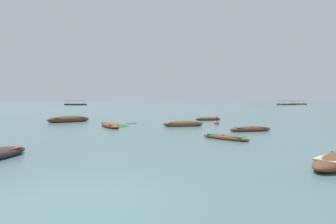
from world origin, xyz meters
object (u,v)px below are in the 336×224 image
rowboat_6 (249,129)px  rowboat_8 (224,137)px  ferry_1 (285,104)px  ferry_0 (297,104)px  rowboat_5 (207,119)px  rowboat_3 (182,124)px  mooring_buoy (216,123)px  ferry_2 (74,104)px  rowboat_7 (67,120)px  rowboat_2 (109,125)px

rowboat_6 → rowboat_8: rowboat_6 is taller
ferry_1 → rowboat_6: bearing=-116.3°
rowboat_8 → ferry_0: (72.19, 130.92, 0.33)m
rowboat_5 → rowboat_8: bearing=-95.0°
rowboat_6 → ferry_1: size_ratio=0.33×
rowboat_5 → ferry_1: size_ratio=0.30×
rowboat_3 → mooring_buoy: (3.29, 1.62, -0.10)m
rowboat_8 → ferry_2: (-50.94, 115.17, 0.33)m
rowboat_6 → mooring_buoy: 5.57m
rowboat_7 → ferry_2: (-37.02, 103.15, 0.19)m
ferry_0 → ferry_2: same height
rowboat_3 → rowboat_7: 12.69m
rowboat_3 → ferry_0: size_ratio=0.46×
rowboat_5 → mooring_buoy: 5.07m
rowboat_3 → ferry_1: (61.17, 110.47, 0.24)m
mooring_buoy → ferry_2: bearing=116.3°
rowboat_3 → rowboat_7: size_ratio=0.87×
rowboat_6 → ferry_1: (56.42, 114.22, 0.30)m
rowboat_2 → rowboat_6: rowboat_2 is taller
rowboat_7 → ferry_0: (86.11, 118.90, 0.19)m
rowboat_6 → rowboat_8: bearing=-125.2°
rowboat_3 → mooring_buoy: bearing=26.2°
rowboat_8 → ferry_2: size_ratio=0.27×
rowboat_7 → mooring_buoy: size_ratio=4.72×
rowboat_5 → rowboat_6: size_ratio=0.92×
rowboat_3 → rowboat_5: bearing=64.0°
rowboat_3 → mooring_buoy: 3.67m
rowboat_5 → rowboat_7: rowboat_7 is taller
rowboat_2 → rowboat_8: (8.37, -6.90, -0.04)m
ferry_1 → mooring_buoy: size_ratio=11.51×
ferry_1 → rowboat_8: bearing=-116.6°
rowboat_8 → ferry_2: ferry_2 is taller
rowboat_7 → rowboat_8: 18.39m
rowboat_3 → rowboat_8: (2.01, -7.65, -0.08)m
rowboat_2 → rowboat_8: rowboat_2 is taller
rowboat_3 → mooring_buoy: mooring_buoy is taller
rowboat_5 → rowboat_6: bearing=-81.9°
ferry_0 → ferry_2: (-123.13, -15.75, -0.00)m
rowboat_6 → ferry_0: size_ratio=0.41×
rowboat_6 → rowboat_2: bearing=164.9°
rowboat_8 → mooring_buoy: bearing=82.1°
rowboat_8 → rowboat_5: bearing=85.0°
rowboat_7 → ferry_2: 109.59m
rowboat_8 → ferry_0: bearing=61.1°
ferry_0 → ferry_1: 18.26m
rowboat_2 → ferry_2: 116.34m
rowboat_5 → ferry_0: (70.93, 116.59, 0.30)m
ferry_0 → ferry_2: bearing=-172.7°
ferry_1 → mooring_buoy: bearing=-118.0°
ferry_2 → mooring_buoy: ferry_2 is taller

